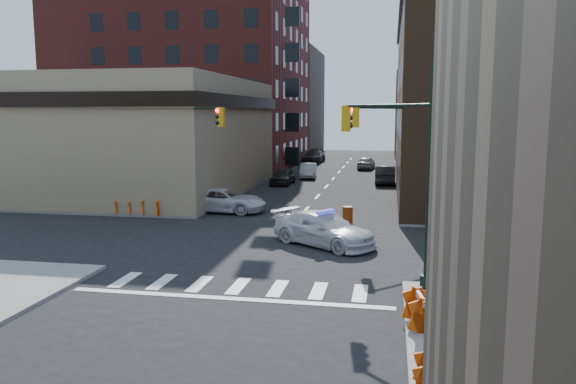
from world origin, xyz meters
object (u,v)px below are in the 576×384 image
at_px(pedestrian_b, 137,199).
at_px(parked_car_enear, 385,175).
at_px(pedestrian_a, 163,198).
at_px(police_car, 324,229).
at_px(pickup, 224,200).
at_px(parked_car_wnear, 283,176).
at_px(parked_car_wfar, 308,171).
at_px(barrel_bank, 235,204).
at_px(barricade_se_a, 479,286).
at_px(barricade_nw_a, 153,207).
at_px(barrel_road, 348,215).

bearing_deg(pedestrian_b, parked_car_enear, 55.44).
distance_m(pedestrian_a, pedestrian_b, 1.72).
height_order(police_car, pickup, police_car).
bearing_deg(pickup, parked_car_enear, -26.96).
bearing_deg(parked_car_wnear, police_car, -73.42).
xyz_separation_m(pedestrian_a, pedestrian_b, (-1.72, 0.00, -0.11)).
bearing_deg(parked_car_wfar, barrel_bank, -101.50).
bearing_deg(barricade_se_a, barricade_nw_a, 66.51).
distance_m(police_car, barrel_bank, 10.97).
bearing_deg(barrel_road, barricade_nw_a, 179.58).
bearing_deg(parked_car_wnear, pedestrian_a, -103.55).
relative_size(pedestrian_b, barrel_bank, 1.85).
relative_size(parked_car_wfar, barrel_road, 4.17).
xyz_separation_m(police_car, pedestrian_a, (-10.66, 5.74, 0.36)).
relative_size(parked_car_enear, barrel_bank, 5.09).
bearing_deg(barrel_road, parked_car_wfar, 103.91).
bearing_deg(parked_car_wfar, pedestrian_b, -114.29).
height_order(pickup, parked_car_enear, parked_car_enear).
relative_size(parked_car_wfar, pedestrian_b, 2.43).
height_order(parked_car_enear, pedestrian_b, pedestrian_b).
xyz_separation_m(barrel_road, barricade_nw_a, (-11.98, 0.09, 0.12)).
height_order(police_car, barricade_se_a, police_car).
distance_m(barricade_se_a, barricade_nw_a, 21.61).
bearing_deg(pickup, pedestrian_a, 129.32).
xyz_separation_m(police_car, parked_car_wnear, (-6.38, 22.52, -0.05)).
height_order(barricade_se_a, barricade_nw_a, barricade_nw_a).
bearing_deg(barrel_road, pedestrian_a, 178.06).
distance_m(police_car, barricade_nw_a, 12.49).
height_order(pedestrian_b, barricade_se_a, pedestrian_b).
height_order(parked_car_wfar, pedestrian_a, pedestrian_a).
relative_size(police_car, pedestrian_a, 2.74).
xyz_separation_m(police_car, barricade_nw_a, (-11.24, 5.44, -0.16)).
xyz_separation_m(barricade_se_a, barricade_nw_a, (-17.39, 12.83, 0.02)).
bearing_deg(barricade_nw_a, parked_car_enear, 60.96).
distance_m(pedestrian_b, barricade_se_a, 22.71).
bearing_deg(pedestrian_b, barrel_road, 2.24).
distance_m(police_car, pedestrian_a, 12.11).
bearing_deg(barrel_road, barrel_bank, 157.26).
height_order(parked_car_wnear, barrel_bank, parked_car_wnear).
distance_m(parked_car_wfar, barrel_bank, 19.52).
distance_m(pickup, barricade_nw_a, 4.58).
relative_size(police_car, pedestrian_b, 3.06).
xyz_separation_m(parked_car_wfar, barrel_bank, (-2.01, -19.41, -0.23)).
bearing_deg(parked_car_wnear, pedestrian_b, -108.92).
bearing_deg(barricade_se_a, police_car, 52.68).
xyz_separation_m(parked_car_wnear, pedestrian_a, (-4.28, -16.78, 0.41)).
bearing_deg(parked_car_enear, parked_car_wfar, -25.25).
distance_m(barrel_bank, barricade_se_a, 20.58).
bearing_deg(barrel_road, parked_car_wnear, 112.52).
distance_m(pedestrian_b, barrel_bank, 6.21).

